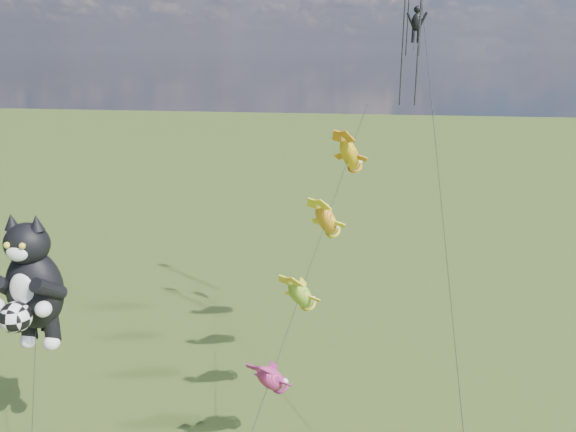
# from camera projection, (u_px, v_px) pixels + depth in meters

# --- Properties ---
(cat_kite_rig) EXTENTS (2.82, 4.30, 11.94)m
(cat_kite_rig) POSITION_uv_depth(u_px,v_px,m) (31.00, 283.00, 24.03)
(cat_kite_rig) COLOR brown
(cat_kite_rig) RESTS_ON ground
(fish_windsock_rig) EXTENTS (5.31, 15.13, 15.59)m
(fish_windsock_rig) POSITION_uv_depth(u_px,v_px,m) (314.00, 257.00, 27.45)
(fish_windsock_rig) COLOR brown
(fish_windsock_rig) RESTS_ON ground
(parafoil_rig) EXTENTS (3.36, 17.32, 26.75)m
(parafoil_rig) POSITION_uv_depth(u_px,v_px,m) (419.00, 13.00, 26.52)
(parafoil_rig) COLOR brown
(parafoil_rig) RESTS_ON ground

